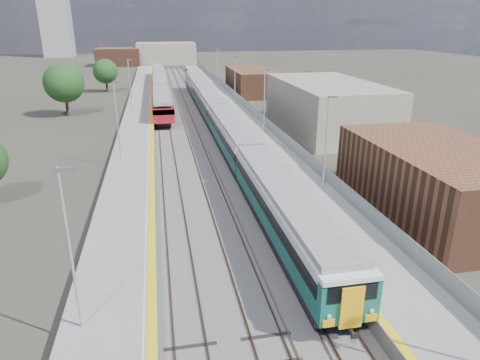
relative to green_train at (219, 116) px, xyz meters
name	(u,v)px	position (x,y,z in m)	size (l,w,h in m)	color
ground	(204,127)	(-1.50, 4.06, -2.24)	(320.00, 320.00, 0.00)	#47443A
ballast_bed	(187,123)	(-3.75, 6.56, -2.21)	(10.50, 155.00, 0.06)	#565451
tracks	(190,120)	(-3.15, 8.24, -2.13)	(8.96, 160.00, 0.17)	#4C3323
platform_right	(238,118)	(3.78, 6.55, -1.71)	(4.70, 155.00, 8.52)	slate
platform_left	(138,122)	(-10.55, 6.55, -1.72)	(4.30, 155.00, 8.52)	slate
buildings	(114,32)	(-19.62, 92.66, 8.46)	(72.00, 185.50, 40.00)	brown
green_train	(219,116)	(0.00, 0.00, 0.00)	(2.89, 80.43, 3.18)	black
red_train	(160,85)	(-7.00, 31.45, -0.08)	(2.89, 58.67, 3.65)	black
tree_b	(64,83)	(-21.46, 15.17, 2.88)	(5.99, 5.99, 8.12)	#382619
tree_c	(105,71)	(-17.82, 39.19, 2.00)	(4.97, 4.97, 6.73)	#382619
tree_d	(309,84)	(18.03, 16.14, 1.51)	(4.40, 4.40, 5.97)	#382619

